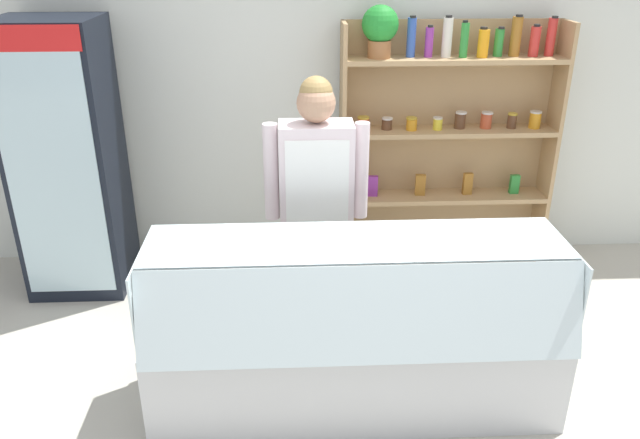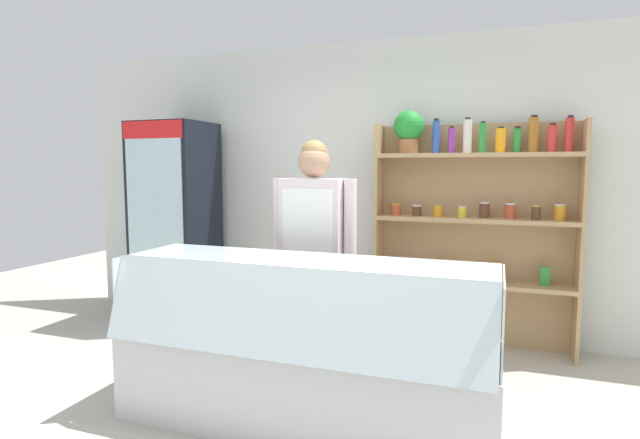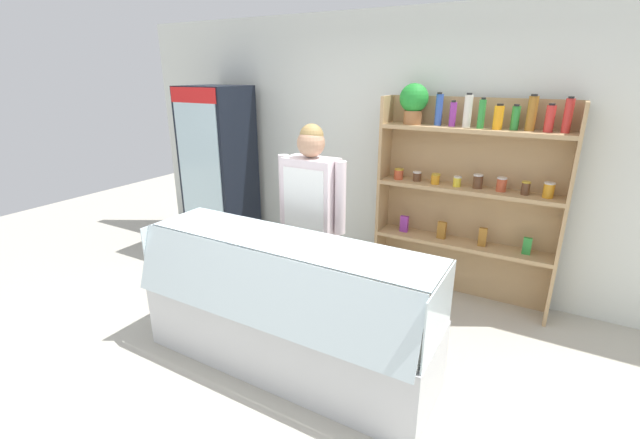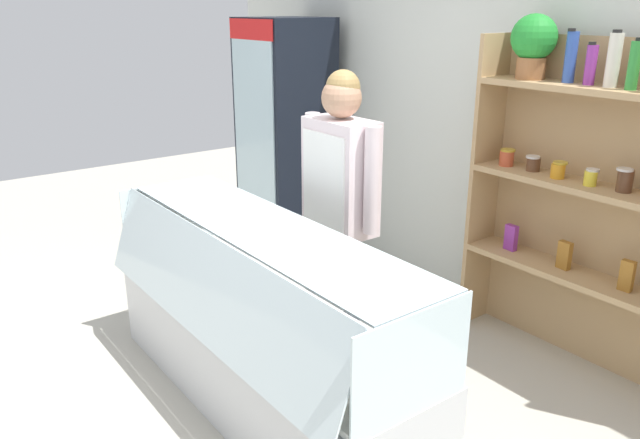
{
  "view_description": "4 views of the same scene",
  "coord_description": "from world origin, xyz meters",
  "px_view_note": "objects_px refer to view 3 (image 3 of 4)",
  "views": [
    {
      "loc": [
        -0.5,
        -2.75,
        2.45
      ],
      "look_at": [
        -0.34,
        0.54,
        0.96
      ],
      "focal_mm": 35.0,
      "sensor_mm": 36.0,
      "label": 1
    },
    {
      "loc": [
        0.89,
        -2.55,
        1.54
      ],
      "look_at": [
        -0.21,
        0.52,
        1.2
      ],
      "focal_mm": 28.0,
      "sensor_mm": 36.0,
      "label": 2
    },
    {
      "loc": [
        1.42,
        -2.15,
        2.13
      ],
      "look_at": [
        -0.11,
        0.5,
        1.06
      ],
      "focal_mm": 24.0,
      "sensor_mm": 36.0,
      "label": 3
    },
    {
      "loc": [
        2.35,
        -1.41,
        2.07
      ],
      "look_at": [
        -0.35,
        0.63,
        0.9
      ],
      "focal_mm": 35.0,
      "sensor_mm": 36.0,
      "label": 4
    }
  ],
  "objects_px": {
    "drinks_fridge": "(220,173)",
    "shelving_unit": "(463,183)",
    "deli_display_case": "(286,328)",
    "shop_clerk": "(311,208)"
  },
  "relations": [
    {
      "from": "drinks_fridge",
      "to": "shelving_unit",
      "type": "relative_size",
      "value": 0.98
    },
    {
      "from": "deli_display_case",
      "to": "shop_clerk",
      "type": "height_order",
      "value": "shop_clerk"
    },
    {
      "from": "drinks_fridge",
      "to": "deli_display_case",
      "type": "distance_m",
      "value": 2.51
    },
    {
      "from": "deli_display_case",
      "to": "shop_clerk",
      "type": "distance_m",
      "value": 1.0
    },
    {
      "from": "shelving_unit",
      "to": "shop_clerk",
      "type": "distance_m",
      "value": 1.46
    },
    {
      "from": "drinks_fridge",
      "to": "shop_clerk",
      "type": "relative_size",
      "value": 1.14
    },
    {
      "from": "shelving_unit",
      "to": "deli_display_case",
      "type": "distance_m",
      "value": 2.09
    },
    {
      "from": "shelving_unit",
      "to": "deli_display_case",
      "type": "bearing_deg",
      "value": -115.43
    },
    {
      "from": "shelving_unit",
      "to": "shop_clerk",
      "type": "relative_size",
      "value": 1.17
    },
    {
      "from": "deli_display_case",
      "to": "shop_clerk",
      "type": "xyz_separation_m",
      "value": [
        -0.17,
        0.67,
        0.72
      ]
    }
  ]
}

